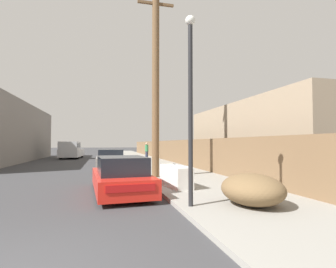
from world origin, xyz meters
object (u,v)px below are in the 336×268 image
at_px(car_parked_mid, 110,160).
at_px(utility_pole, 156,78).
at_px(parked_sports_car_red, 121,177).
at_px(brush_pile, 252,189).
at_px(street_lamp, 190,95).
at_px(pedestrian, 147,151).
at_px(pickup_truck, 71,150).
at_px(discarded_fridge, 176,176).

bearing_deg(car_parked_mid, utility_pole, -71.37).
relative_size(parked_sports_car_red, brush_pile, 2.38).
bearing_deg(utility_pole, parked_sports_car_red, -120.21).
bearing_deg(parked_sports_car_red, street_lamp, -63.86).
relative_size(car_parked_mid, brush_pile, 2.20).
xyz_separation_m(parked_sports_car_red, pedestrian, (3.68, 16.91, 0.41)).
xyz_separation_m(parked_sports_car_red, car_parked_mid, (-0.12, 8.98, 0.05)).
distance_m(brush_pile, pedestrian, 19.99).
height_order(parked_sports_car_red, pickup_truck, pickup_truck).
bearing_deg(discarded_fridge, parked_sports_car_red, 178.40).
distance_m(parked_sports_car_red, pickup_truck, 22.84).
relative_size(parked_sports_car_red, pickup_truck, 0.80).
bearing_deg(street_lamp, discarded_fridge, 81.74).
relative_size(discarded_fridge, car_parked_mid, 0.45).
xyz_separation_m(car_parked_mid, brush_pile, (3.31, -12.05, -0.09)).
distance_m(parked_sports_car_red, street_lamp, 4.01).
relative_size(car_parked_mid, utility_pole, 0.44).
height_order(car_parked_mid, utility_pole, utility_pole).
relative_size(discarded_fridge, pickup_truck, 0.34).
relative_size(pickup_truck, street_lamp, 1.13).
distance_m(pickup_truck, utility_pole, 20.55).
xyz_separation_m(pickup_truck, utility_pole, (5.99, -19.26, 3.96)).
bearing_deg(street_lamp, utility_pole, 87.48).
relative_size(street_lamp, pedestrian, 2.93).
xyz_separation_m(utility_pole, street_lamp, (-0.26, -5.98, -1.93)).
bearing_deg(pickup_truck, parked_sports_car_red, 103.94).
xyz_separation_m(discarded_fridge, pickup_truck, (-6.16, 22.28, 0.45)).
bearing_deg(parked_sports_car_red, utility_pole, 55.96).
bearing_deg(parked_sports_car_red, brush_pile, -47.72).
distance_m(utility_pole, pedestrian, 14.38).
bearing_deg(car_parked_mid, brush_pile, -74.96).
bearing_deg(brush_pile, car_parked_mid, 105.36).
bearing_deg(pedestrian, discarded_fridge, -95.65).
distance_m(utility_pole, street_lamp, 6.29).
distance_m(car_parked_mid, street_lamp, 12.11).
distance_m(parked_sports_car_red, utility_pole, 5.71).
distance_m(parked_sports_car_red, car_parked_mid, 8.98).
bearing_deg(utility_pole, pickup_truck, 107.28).
xyz_separation_m(discarded_fridge, brush_pile, (1.16, -3.25, 0.02)).
relative_size(car_parked_mid, street_lamp, 0.84).
relative_size(parked_sports_car_red, street_lamp, 0.91).
xyz_separation_m(parked_sports_car_red, brush_pile, (3.19, -3.07, -0.05)).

